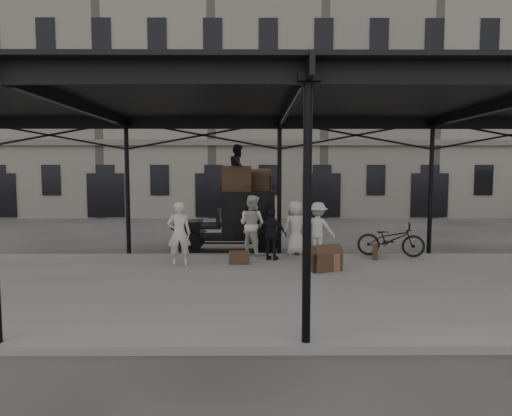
{
  "coord_description": "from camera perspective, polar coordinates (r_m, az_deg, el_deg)",
  "views": [
    {
      "loc": [
        -0.85,
        -13.0,
        2.95
      ],
      "look_at": [
        -0.77,
        1.6,
        1.7
      ],
      "focal_mm": 32.0,
      "sensor_mm": 36.0,
      "label": 1
    }
  ],
  "objects": [
    {
      "name": "ground",
      "position": [
        13.36,
        3.38,
        -7.88
      ],
      "size": [
        120.0,
        120.0,
        0.0
      ],
      "primitive_type": "plane",
      "color": "#383533",
      "rests_on": "ground"
    },
    {
      "name": "porter_centre",
      "position": [
        14.99,
        4.94,
        -2.47
      ],
      "size": [
        1.03,
        0.9,
        1.77
      ],
      "primitive_type": "imported",
      "rotation": [
        0.0,
        0.0,
        3.63
      ],
      "color": "beige",
      "rests_on": "platform"
    },
    {
      "name": "porter_official",
      "position": [
        14.04,
        2.01,
        -3.32
      ],
      "size": [
        1.01,
        0.72,
        1.59
      ],
      "primitive_type": "imported",
      "rotation": [
        0.0,
        0.0,
        2.74
      ],
      "color": "black",
      "rests_on": "platform"
    },
    {
      "name": "steamer_trunk_platform",
      "position": [
        12.81,
        8.67,
        -6.41
      ],
      "size": [
        0.96,
        0.8,
        0.61
      ],
      "primitive_type": null,
      "rotation": [
        0.0,
        0.0,
        0.43
      ],
      "color": "#493221",
      "rests_on": "platform"
    },
    {
      "name": "porter_left",
      "position": [
        13.44,
        -9.59,
        -3.17
      ],
      "size": [
        0.74,
        0.55,
        1.87
      ],
      "primitive_type": "imported",
      "rotation": [
        0.0,
        0.0,
        3.3
      ],
      "color": "beige",
      "rests_on": "platform"
    },
    {
      "name": "suitcase_flat",
      "position": [
        13.5,
        -2.09,
        -6.22
      ],
      "size": [
        0.61,
        0.17,
        0.4
      ],
      "primitive_type": "cube",
      "rotation": [
        0.0,
        0.0,
        -0.04
      ],
      "color": "#493221",
      "rests_on": "platform"
    },
    {
      "name": "steamer_trunk_roof_far",
      "position": [
        16.24,
        0.28,
        3.32
      ],
      "size": [
        0.97,
        0.7,
        0.65
      ],
      "primitive_type": null,
      "rotation": [
        0.0,
        0.0,
        -0.2
      ],
      "color": "#493221",
      "rests_on": "taxi"
    },
    {
      "name": "building_frontage",
      "position": [
        31.27,
        1.28,
        12.34
      ],
      "size": [
        64.0,
        8.0,
        14.0
      ],
      "primitive_type": "cube",
      "color": "slate",
      "rests_on": "ground"
    },
    {
      "name": "platform",
      "position": [
        11.4,
        4.04,
        -9.73
      ],
      "size": [
        28.0,
        8.0,
        0.15
      ],
      "primitive_type": "cube",
      "color": "slate",
      "rests_on": "ground"
    },
    {
      "name": "porter_midleft",
      "position": [
        14.91,
        -0.5,
        -2.12
      ],
      "size": [
        1.21,
        1.16,
        1.96
      ],
      "primitive_type": "imported",
      "rotation": [
        0.0,
        0.0,
        2.51
      ],
      "color": "beige",
      "rests_on": "platform"
    },
    {
      "name": "taxi",
      "position": [
        16.14,
        -2.09,
        -1.32
      ],
      "size": [
        3.65,
        1.55,
        2.18
      ],
      "color": "black",
      "rests_on": "ground"
    },
    {
      "name": "bicycle",
      "position": [
        15.31,
        16.49,
        -3.76
      ],
      "size": [
        2.21,
        1.24,
        1.1
      ],
      "primitive_type": "imported",
      "rotation": [
        0.0,
        0.0,
        1.31
      ],
      "color": "black",
      "rests_on": "platform"
    },
    {
      "name": "canopy",
      "position": [
        11.43,
        4.07,
        13.16
      ],
      "size": [
        22.5,
        9.0,
        4.74
      ],
      "color": "black",
      "rests_on": "ground"
    },
    {
      "name": "suitcase_upright",
      "position": [
        14.82,
        14.68,
        -5.27
      ],
      "size": [
        0.32,
        0.62,
        0.45
      ],
      "primitive_type": "cube",
      "rotation": [
        0.0,
        0.0,
        -0.29
      ],
      "color": "#493221",
      "rests_on": "platform"
    },
    {
      "name": "porter_right",
      "position": [
        15.07,
        7.75,
        -2.54
      ],
      "size": [
        1.26,
        0.96,
        1.72
      ],
      "primitive_type": "imported",
      "rotation": [
        0.0,
        0.0,
        2.81
      ],
      "color": "beige",
      "rests_on": "platform"
    },
    {
      "name": "wicker_hamper",
      "position": [
        12.9,
        9.18,
        -6.57
      ],
      "size": [
        0.69,
        0.59,
        0.5
      ],
      "primitive_type": "cube",
      "rotation": [
        0.0,
        0.0,
        -0.26
      ],
      "color": "brown",
      "rests_on": "platform"
    },
    {
      "name": "steamer_trunk_roof_near",
      "position": [
        15.8,
        -2.43,
        3.43
      ],
      "size": [
        1.02,
        0.64,
        0.74
      ],
      "primitive_type": null,
      "rotation": [
        0.0,
        0.0,
        0.03
      ],
      "color": "#493221",
      "rests_on": "taxi"
    },
    {
      "name": "porter_roof",
      "position": [
        15.95,
        -2.23,
        5.05
      ],
      "size": [
        0.69,
        0.85,
        1.63
      ],
      "primitive_type": "imported",
      "rotation": [
        0.0,
        0.0,
        1.47
      ],
      "color": "black",
      "rests_on": "taxi"
    }
  ]
}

